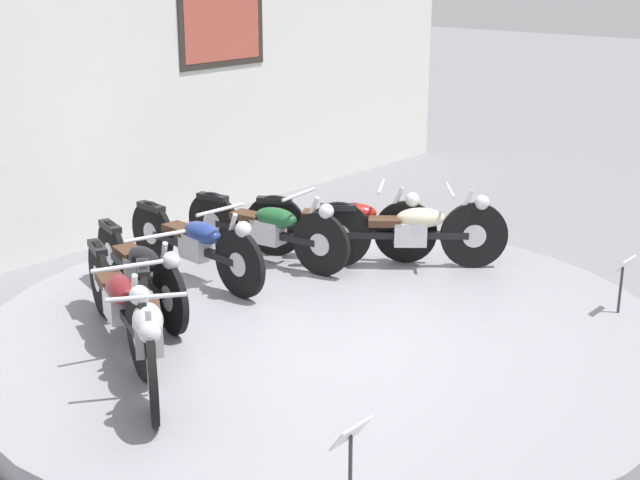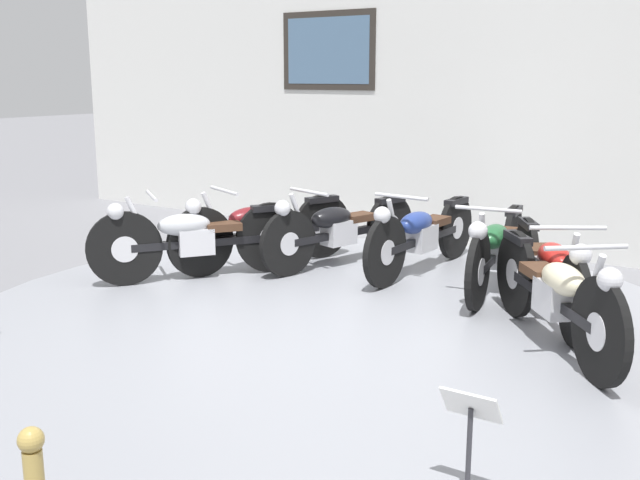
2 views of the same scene
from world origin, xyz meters
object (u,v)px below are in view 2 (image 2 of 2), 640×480
at_px(motorcycle_red, 550,268).
at_px(motorcycle_cream, 556,292).
at_px(motorcycle_maroon, 261,228).
at_px(info_placard_front_centre, 470,420).
at_px(motorcycle_silver, 195,237).
at_px(motorcycle_black, 339,228).
at_px(motorcycle_green, 496,247).
at_px(motorcycle_blue, 421,233).

height_order(motorcycle_red, motorcycle_cream, motorcycle_cream).
xyz_separation_m(motorcycle_maroon, motorcycle_red, (2.80, 0.00, -0.01)).
bearing_deg(motorcycle_red, info_placard_front_centre, -80.45).
bearing_deg(motorcycle_maroon, motorcycle_silver, -109.79).
bearing_deg(motorcycle_black, info_placard_front_centre, -50.38).
relative_size(motorcycle_black, motorcycle_green, 0.97).
relative_size(motorcycle_green, motorcycle_cream, 1.25).
xyz_separation_m(motorcycle_black, info_placard_front_centre, (2.67, -3.23, -0.01)).
height_order(motorcycle_black, motorcycle_blue, motorcycle_blue).
relative_size(motorcycle_maroon, motorcycle_red, 1.08).
relative_size(motorcycle_black, motorcycle_blue, 0.96).
relative_size(motorcycle_blue, motorcycle_green, 1.01).
relative_size(motorcycle_blue, info_placard_front_centre, 3.88).
xyz_separation_m(motorcycle_black, motorcycle_blue, (0.80, 0.18, 0.01)).
bearing_deg(motorcycle_cream, motorcycle_green, 126.29).
height_order(motorcycle_maroon, motorcycle_blue, motorcycle_maroon).
xyz_separation_m(motorcycle_silver, motorcycle_maroon, (0.24, 0.66, -0.01)).
height_order(motorcycle_maroon, info_placard_front_centre, motorcycle_maroon).
bearing_deg(info_placard_front_centre, motorcycle_green, 108.30).
bearing_deg(motorcycle_red, motorcycle_silver, -167.65).
relative_size(motorcycle_maroon, info_placard_front_centre, 3.63).
bearing_deg(motorcycle_cream, motorcycle_black, 154.91).
distance_m(motorcycle_black, info_placard_front_centre, 4.19).
bearing_deg(motorcycle_red, motorcycle_black, 167.73).
relative_size(motorcycle_silver, info_placard_front_centre, 3.23).
bearing_deg(motorcycle_blue, motorcycle_green, -12.47).
height_order(motorcycle_black, info_placard_front_centre, motorcycle_black).
bearing_deg(motorcycle_green, motorcycle_blue, 167.53).
relative_size(motorcycle_silver, motorcycle_red, 0.96).
bearing_deg(motorcycle_maroon, motorcycle_cream, -12.30).
height_order(motorcycle_silver, motorcycle_maroon, motorcycle_silver).
relative_size(motorcycle_green, motorcycle_red, 1.15).
height_order(motorcycle_blue, motorcycle_green, motorcycle_blue).
distance_m(motorcycle_green, motorcycle_red, 0.77).
bearing_deg(motorcycle_cream, info_placard_front_centre, -83.78).
distance_m(motorcycle_red, motorcycle_cream, 0.70).
bearing_deg(info_placard_front_centre, motorcycle_blue, 118.76).
bearing_deg(motorcycle_maroon, motorcycle_green, 12.36).
height_order(motorcycle_maroon, motorcycle_cream, motorcycle_cream).
bearing_deg(motorcycle_black, motorcycle_maroon, -140.87).
distance_m(motorcycle_blue, motorcycle_green, 0.82).
bearing_deg(motorcycle_cream, motorcycle_red, 109.50).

